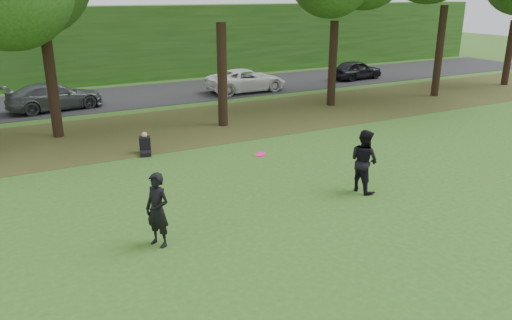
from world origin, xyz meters
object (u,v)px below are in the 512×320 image
Objects in this scene: frisbee at (260,154)px; player_right at (364,161)px; player_left at (158,210)px; seated_person at (145,146)px.

player_right is at bearing 7.55° from frisbee.
player_right is 4.04m from frisbee.
player_right is (6.64, 0.43, 0.05)m from player_left.
frisbee is (-3.89, -0.52, 0.95)m from player_right.
seated_person is at bearing 28.09° from player_right.
frisbee is 0.46× the size of seated_person.
seated_person is at bearing 136.97° from player_left.
player_right is 2.36× the size of seated_person.
player_left is 6.65m from player_right.
player_left is 0.95× the size of player_right.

